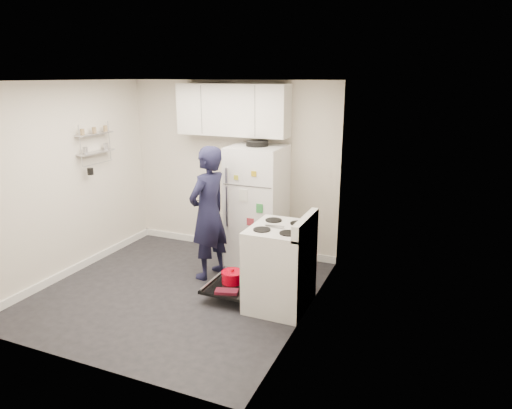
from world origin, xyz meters
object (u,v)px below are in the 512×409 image
at_px(open_oven_door, 232,281).
at_px(person, 208,213).
at_px(refrigerator, 257,205).
at_px(electric_range, 279,267).

distance_m(open_oven_door, person, 0.95).
xyz_separation_m(open_oven_door, refrigerator, (-0.13, 1.09, 0.65)).
bearing_deg(open_oven_door, refrigerator, 96.93).
height_order(open_oven_door, person, person).
height_order(open_oven_door, refrigerator, refrigerator).
relative_size(electric_range, person, 0.64).
distance_m(electric_range, open_oven_door, 0.66).
relative_size(refrigerator, person, 1.00).
bearing_deg(electric_range, refrigerator, 123.36).
xyz_separation_m(electric_range, refrigerator, (-0.72, 1.10, 0.36)).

